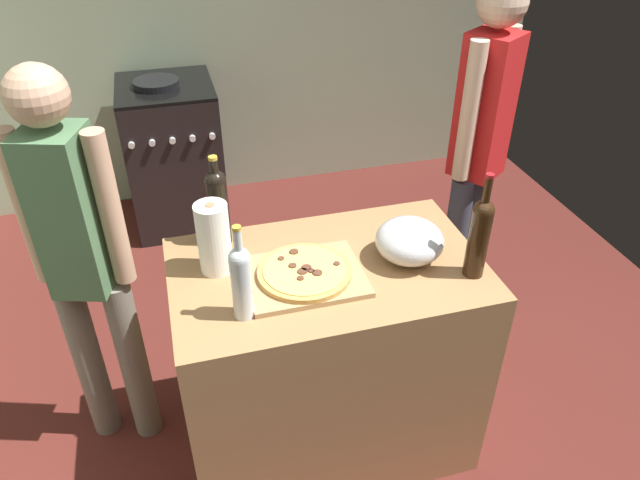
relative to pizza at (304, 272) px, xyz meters
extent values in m
cube|color=#511E19|center=(0.16, 0.84, -0.95)|extent=(4.17, 3.64, 0.02)
cube|color=#9E7247|center=(0.09, 0.04, -0.48)|extent=(1.10, 0.67, 0.91)
cube|color=tan|center=(0.00, 0.00, -0.02)|extent=(0.40, 0.32, 0.02)
cylinder|color=tan|center=(0.00, 0.00, 0.00)|extent=(0.32, 0.32, 0.02)
cylinder|color=#EAC660|center=(0.00, 0.00, 0.01)|extent=(0.28, 0.28, 0.00)
cylinder|color=brown|center=(-0.03, 0.03, 0.01)|extent=(0.03, 0.03, 0.01)
cylinder|color=brown|center=(-0.01, -0.01, 0.01)|extent=(0.03, 0.03, 0.01)
cylinder|color=brown|center=(0.11, 0.00, 0.01)|extent=(0.02, 0.02, 0.01)
cylinder|color=brown|center=(0.04, -0.03, 0.01)|extent=(0.03, 0.03, 0.01)
cylinder|color=brown|center=(-0.03, -0.05, 0.01)|extent=(0.02, 0.02, 0.01)
cylinder|color=brown|center=(0.02, -0.02, 0.01)|extent=(0.02, 0.02, 0.01)
cylinder|color=brown|center=(-0.01, 0.10, 0.01)|extent=(0.03, 0.03, 0.01)
cylinder|color=brown|center=(0.01, 0.00, 0.01)|extent=(0.04, 0.04, 0.01)
cylinder|color=brown|center=(-0.06, 0.08, 0.01)|extent=(0.02, 0.02, 0.01)
cylinder|color=#B2B2B7|center=(0.39, 0.02, -0.03)|extent=(0.10, 0.10, 0.01)
ellipsoid|color=silver|center=(0.39, 0.02, 0.05)|extent=(0.24, 0.24, 0.15)
cylinder|color=white|center=(-0.28, 0.14, 0.10)|extent=(0.11, 0.11, 0.26)
cylinder|color=#997551|center=(-0.28, 0.14, 0.10)|extent=(0.03, 0.03, 0.26)
cylinder|color=black|center=(-0.24, 0.31, 0.10)|extent=(0.08, 0.08, 0.25)
sphere|color=black|center=(-0.24, 0.31, 0.22)|extent=(0.08, 0.08, 0.08)
cylinder|color=black|center=(-0.24, 0.31, 0.28)|extent=(0.03, 0.03, 0.06)
cylinder|color=gold|center=(-0.24, 0.31, 0.31)|extent=(0.03, 0.03, 0.01)
cylinder|color=#331E0F|center=(0.57, -0.13, 0.10)|extent=(0.07, 0.07, 0.26)
sphere|color=#331E0F|center=(0.57, -0.13, 0.22)|extent=(0.07, 0.07, 0.07)
cylinder|color=#331E0F|center=(0.57, -0.13, 0.30)|extent=(0.03, 0.03, 0.10)
cylinder|color=maroon|center=(0.57, -0.13, 0.35)|extent=(0.03, 0.03, 0.01)
cylinder|color=silver|center=(-0.23, -0.13, 0.08)|extent=(0.07, 0.07, 0.22)
sphere|color=silver|center=(-0.23, -0.13, 0.19)|extent=(0.07, 0.07, 0.07)
cylinder|color=silver|center=(-0.23, -0.13, 0.25)|extent=(0.03, 0.03, 0.08)
cylinder|color=gold|center=(-0.23, -0.13, 0.30)|extent=(0.03, 0.03, 0.01)
cube|color=black|center=(-0.36, 2.01, -0.48)|extent=(0.57, 0.61, 0.91)
cube|color=black|center=(-0.36, 2.01, -0.02)|extent=(0.57, 0.61, 0.02)
cylinder|color=silver|center=(-0.59, 1.69, -0.23)|extent=(0.04, 0.02, 0.04)
cylinder|color=silver|center=(-0.47, 1.69, -0.23)|extent=(0.04, 0.02, 0.04)
cylinder|color=silver|center=(-0.36, 1.69, -0.23)|extent=(0.04, 0.02, 0.04)
cylinder|color=silver|center=(-0.24, 1.69, -0.23)|extent=(0.04, 0.02, 0.04)
cylinder|color=silver|center=(-0.13, 1.69, -0.23)|extent=(0.04, 0.02, 0.04)
cylinder|color=black|center=(-0.40, 1.99, 0.01)|extent=(0.27, 0.27, 0.04)
cylinder|color=slate|center=(-0.82, 0.34, -0.53)|extent=(0.11, 0.11, 0.80)
cylinder|color=slate|center=(-0.65, 0.28, -0.53)|extent=(0.11, 0.11, 0.80)
cube|color=#4C724C|center=(-0.74, 0.31, 0.17)|extent=(0.25, 0.25, 0.60)
cylinder|color=tan|center=(-0.87, 0.35, 0.18)|extent=(0.08, 0.08, 0.57)
cylinder|color=tan|center=(-0.60, 0.26, 0.18)|extent=(0.08, 0.08, 0.57)
sphere|color=tan|center=(-0.74, 0.31, 0.58)|extent=(0.19, 0.19, 0.19)
cylinder|color=#383D4C|center=(1.06, 0.68, -0.51)|extent=(0.11, 0.11, 0.86)
cylinder|color=#383D4C|center=(0.90, 0.58, -0.51)|extent=(0.11, 0.11, 0.86)
cube|color=red|center=(0.98, 0.63, 0.24)|extent=(0.28, 0.28, 0.64)
cylinder|color=beige|center=(1.10, 0.71, 0.25)|extent=(0.08, 0.08, 0.61)
cylinder|color=beige|center=(0.86, 0.55, 0.25)|extent=(0.08, 0.08, 0.61)
sphere|color=beige|center=(0.98, 0.63, 0.68)|extent=(0.21, 0.21, 0.21)
camera|label=1|loc=(-0.37, -1.56, 1.22)|focal=33.32mm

